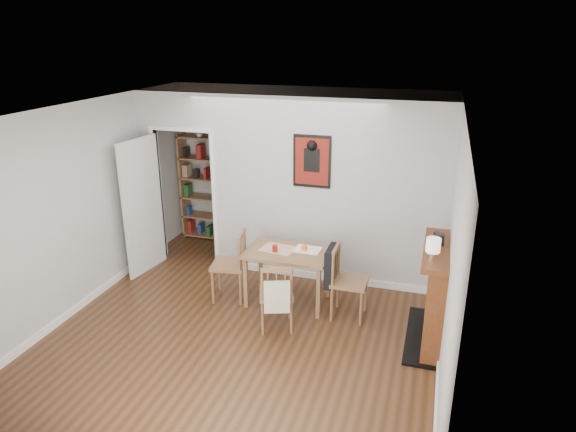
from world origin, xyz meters
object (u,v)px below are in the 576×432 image
(bookshelf, at_px, (203,188))
(chair_front, at_px, (276,295))
(orange_fruit, at_px, (304,248))
(ceramic_jar_b, at_px, (436,236))
(red_glass, at_px, (275,249))
(chair_left, at_px, (229,265))
(dining_table, at_px, (288,258))
(fireplace, at_px, (437,292))
(notebook, at_px, (308,250))
(ceramic_jar_a, at_px, (440,239))
(chair_right, at_px, (348,281))
(mantel_lamp, at_px, (433,246))

(bookshelf, bearing_deg, chair_front, -49.12)
(orange_fruit, bearing_deg, ceramic_jar_b, -5.72)
(red_glass, xyz_separation_m, orange_fruit, (0.36, 0.13, -0.00))
(chair_left, bearing_deg, orange_fruit, 10.13)
(chair_left, xyz_separation_m, orange_fruit, (0.99, 0.18, 0.30))
(dining_table, xyz_separation_m, chair_front, (0.05, -0.63, -0.20))
(dining_table, relative_size, chair_left, 1.13)
(fireplace, distance_m, notebook, 1.70)
(notebook, bearing_deg, ceramic_jar_a, -12.22)
(chair_left, distance_m, chair_right, 1.60)
(chair_front, bearing_deg, notebook, 75.56)
(orange_fruit, bearing_deg, chair_front, -102.50)
(orange_fruit, xyz_separation_m, ceramic_jar_b, (1.60, -0.16, 0.43))
(chair_right, distance_m, chair_front, 0.92)
(dining_table, bearing_deg, orange_fruit, 18.12)
(bookshelf, bearing_deg, chair_right, -33.69)
(red_glass, relative_size, notebook, 0.27)
(chair_right, bearing_deg, bookshelf, 146.31)
(bookshelf, distance_m, notebook, 2.84)
(red_glass, bearing_deg, dining_table, 22.08)
(dining_table, relative_size, fireplace, 0.86)
(chair_front, bearing_deg, orange_fruit, 77.50)
(ceramic_jar_a, bearing_deg, bookshelf, 152.44)
(bookshelf, distance_m, orange_fruit, 2.84)
(notebook, relative_size, mantel_lamp, 1.40)
(orange_fruit, height_order, mantel_lamp, mantel_lamp)
(fireplace, height_order, ceramic_jar_b, ceramic_jar_b)
(chair_front, xyz_separation_m, ceramic_jar_a, (1.80, 0.39, 0.78))
(chair_front, height_order, ceramic_jar_a, ceramic_jar_a)
(fireplace, xyz_separation_m, orange_fruit, (-1.67, 0.40, 0.16))
(ceramic_jar_a, bearing_deg, chair_right, 173.23)
(fireplace, xyz_separation_m, ceramic_jar_b, (-0.07, 0.24, 0.59))
(fireplace, relative_size, ceramic_jar_b, 13.54)
(fireplace, xyz_separation_m, mantel_lamp, (-0.09, -0.33, 0.69))
(red_glass, bearing_deg, chair_left, -175.68)
(dining_table, height_order, chair_front, chair_front)
(chair_front, relative_size, red_glass, 9.78)
(chair_left, distance_m, bookshelf, 2.32)
(bookshelf, bearing_deg, notebook, -36.38)
(chair_right, xyz_separation_m, ceramic_jar_b, (0.99, 0.02, 0.72))
(chair_left, height_order, ceramic_jar_b, ceramic_jar_b)
(mantel_lamp, bearing_deg, chair_right, 150.12)
(dining_table, xyz_separation_m, ceramic_jar_a, (1.84, -0.24, 0.57))
(fireplace, bearing_deg, chair_right, 168.30)
(chair_front, bearing_deg, dining_table, 94.25)
(chair_right, xyz_separation_m, notebook, (-0.58, 0.23, 0.26))
(chair_right, height_order, red_glass, chair_right)
(chair_front, relative_size, fireplace, 0.70)
(chair_right, bearing_deg, red_glass, 176.69)
(chair_front, xyz_separation_m, mantel_lamp, (1.73, -0.04, 0.86))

